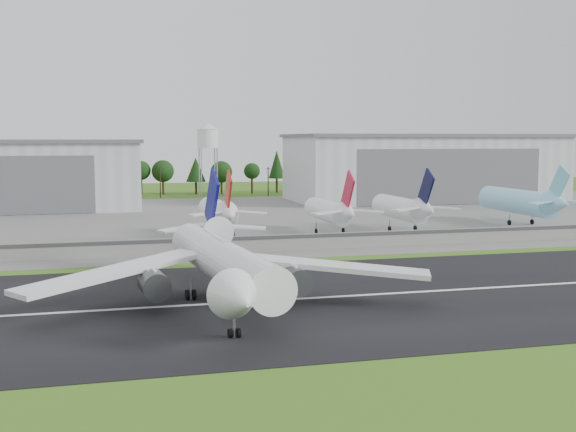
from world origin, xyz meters
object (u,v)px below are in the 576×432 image
object	(u,v)px
ground_vehicle	(253,297)
parked_jet_red_b	(332,211)
parked_jet_skyblue	(524,201)
main_airliner	(223,271)
parked_jet_navy	(405,208)
parked_jet_red_a	(220,213)

from	to	relation	value
ground_vehicle	parked_jet_red_b	bearing A→B (deg)	-21.72
ground_vehicle	parked_jet_skyblue	distance (m)	115.59
main_airliner	parked_jet_red_b	distance (m)	76.97
ground_vehicle	parked_jet_red_b	distance (m)	75.33
parked_jet_skyblue	ground_vehicle	bearing A→B (deg)	-141.25
ground_vehicle	parked_jet_navy	distance (m)	85.79
parked_jet_navy	parked_jet_skyblue	size ratio (longest dim) A/B	0.84
parked_jet_red_a	parked_jet_skyblue	size ratio (longest dim) A/B	0.84
main_airliner	parked_jet_skyblue	size ratio (longest dim) A/B	1.59
main_airliner	ground_vehicle	size ratio (longest dim) A/B	11.05
parked_jet_red_b	parked_jet_skyblue	distance (m)	56.48
ground_vehicle	parked_jet_navy	size ratio (longest dim) A/B	0.17
parked_jet_red_a	parked_jet_navy	distance (m)	46.79
ground_vehicle	parked_jet_skyblue	size ratio (longest dim) A/B	0.14
parked_jet_navy	parked_jet_skyblue	distance (m)	37.31
parked_jet_navy	parked_jet_red_b	bearing A→B (deg)	-179.85
parked_jet_red_b	parked_jet_skyblue	bearing A→B (deg)	5.20
parked_jet_red_a	main_airliner	bearing A→B (deg)	-98.89
parked_jet_skyblue	parked_jet_red_b	bearing A→B (deg)	-174.80
ground_vehicle	parked_jet_navy	bearing A→B (deg)	-33.30
parked_jet_navy	parked_jet_skyblue	xyz separation A→B (m)	(36.96, 5.07, 0.45)
parked_jet_red_a	parked_jet_skyblue	distance (m)	83.90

